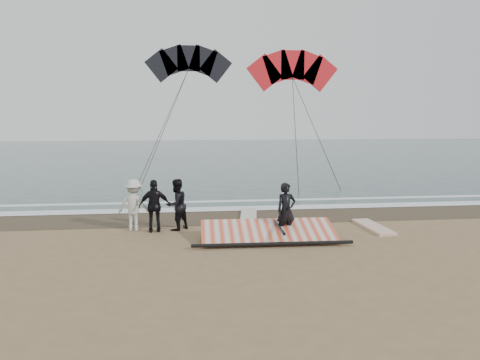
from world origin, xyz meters
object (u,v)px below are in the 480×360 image
object	(u,v)px
sail_rig	(265,233)
man_main	(286,210)
board_cream	(249,215)
board_white	(373,227)

from	to	relation	value
sail_rig	man_main	bearing A→B (deg)	11.93
board_cream	sail_rig	xyz separation A→B (m)	(0.07, -3.37, 0.15)
man_main	sail_rig	distance (m)	0.96
man_main	board_white	xyz separation A→B (m)	(3.20, 0.86, -0.82)
man_main	board_cream	size ratio (longest dim) A/B	0.78
board_cream	sail_rig	size ratio (longest dim) A/B	0.47
man_main	board_white	distance (m)	3.42
board_white	board_cream	distance (m)	4.60
man_main	board_white	bearing A→B (deg)	1.33
sail_rig	board_white	bearing A→B (deg)	14.48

